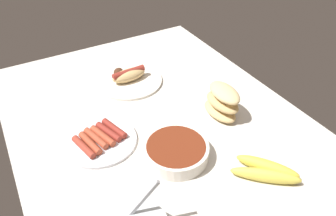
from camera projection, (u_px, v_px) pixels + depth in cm
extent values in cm
cube|color=silver|center=(158.00, 124.00, 107.06)|extent=(120.00, 90.00, 3.00)
cylinder|color=white|center=(176.00, 151.00, 92.35)|extent=(18.81, 18.81, 4.33)
cylinder|color=maroon|center=(176.00, 147.00, 91.25)|extent=(16.93, 16.93, 1.00)
cylinder|color=white|center=(129.00, 81.00, 123.74)|extent=(24.92, 24.92, 1.00)
ellipsoid|color=tan|center=(129.00, 75.00, 122.06)|extent=(6.82, 13.76, 4.40)
cylinder|color=maroon|center=(129.00, 72.00, 121.31)|extent=(3.18, 12.87, 2.40)
ellipsoid|color=#472819|center=(118.00, 72.00, 125.27)|extent=(5.68, 5.62, 2.80)
cylinder|color=white|center=(100.00, 141.00, 97.98)|extent=(22.27, 22.27, 1.00)
cylinder|color=maroon|center=(114.00, 128.00, 100.22)|extent=(10.37, 4.88, 2.05)
cylinder|color=maroon|center=(109.00, 132.00, 98.95)|extent=(10.34, 5.17, 2.05)
cylinder|color=#AD472D|center=(103.00, 135.00, 97.67)|extent=(10.37, 4.94, 2.05)
cylinder|color=#AD472D|center=(96.00, 139.00, 96.40)|extent=(10.39, 4.66, 2.05)
cylinder|color=#AD472D|center=(90.00, 143.00, 95.13)|extent=(10.42, 4.13, 2.05)
cylinder|color=#9E3828|center=(84.00, 147.00, 93.86)|extent=(10.41, 4.37, 2.05)
ellipsoid|color=#DBB77A|center=(220.00, 111.00, 107.30)|extent=(13.69, 8.35, 3.60)
ellipsoid|color=tan|center=(222.00, 102.00, 105.13)|extent=(13.63, 8.23, 3.60)
ellipsoid|color=#E5C689|center=(225.00, 93.00, 103.14)|extent=(13.60, 8.18, 3.60)
cube|color=#B7B7BC|center=(139.00, 204.00, 70.99)|extent=(3.94, 9.27, 13.75)
ellipsoid|color=#E5D14C|center=(265.00, 176.00, 85.79)|extent=(14.76, 16.26, 3.70)
ellipsoid|color=gold|center=(267.00, 166.00, 88.28)|extent=(16.06, 12.93, 3.69)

